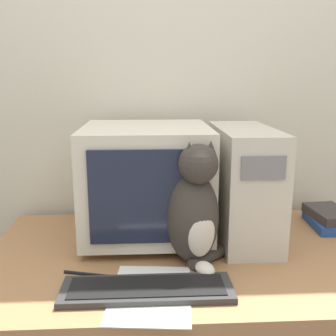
% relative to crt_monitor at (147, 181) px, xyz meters
% --- Properties ---
extents(wall_back, '(7.00, 0.05, 2.50)m').
position_rel_crt_monitor_xyz_m(wall_back, '(0.15, 0.31, 0.34)').
color(wall_back, beige).
rests_on(wall_back, ground_plane).
extents(crt_monitor, '(0.43, 0.43, 0.40)m').
position_rel_crt_monitor_xyz_m(crt_monitor, '(0.00, 0.00, 0.00)').
color(crt_monitor, beige).
rests_on(crt_monitor, desk).
extents(computer_tower, '(0.19, 0.44, 0.39)m').
position_rel_crt_monitor_xyz_m(computer_tower, '(0.34, -0.02, -0.01)').
color(computer_tower, beige).
rests_on(computer_tower, desk).
extents(keyboard, '(0.46, 0.14, 0.02)m').
position_rel_crt_monitor_xyz_m(keyboard, '(-0.00, -0.39, -0.19)').
color(keyboard, '#2D2D2D').
rests_on(keyboard, desk).
extents(cat, '(0.27, 0.24, 0.38)m').
position_rel_crt_monitor_xyz_m(cat, '(0.14, -0.22, -0.04)').
color(cat, '#38332D').
rests_on(cat, desk).
extents(book_stack, '(0.15, 0.21, 0.07)m').
position_rel_crt_monitor_xyz_m(book_stack, '(0.69, 0.05, -0.17)').
color(book_stack, '#234793').
rests_on(book_stack, desk).
extents(pen, '(0.14, 0.04, 0.01)m').
position_rel_crt_monitor_xyz_m(pen, '(-0.18, -0.28, -0.20)').
color(pen, black).
rests_on(pen, desk).
extents(paper_sheet, '(0.24, 0.31, 0.00)m').
position_rel_crt_monitor_xyz_m(paper_sheet, '(0.01, -0.39, -0.20)').
color(paper_sheet, white).
rests_on(paper_sheet, desk).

